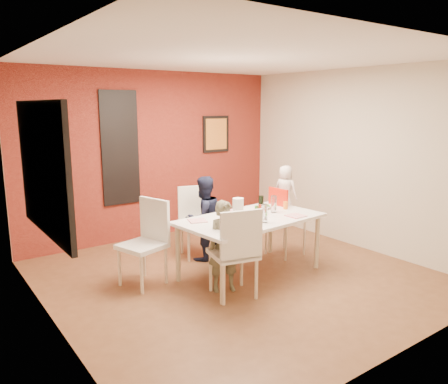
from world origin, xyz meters
TOP-DOWN VIEW (x-y plane):
  - ground at (0.00, 0.00)m, footprint 4.50×4.50m
  - ceiling at (0.00, 0.00)m, footprint 4.50×4.50m
  - wall_back at (0.00, 2.25)m, footprint 4.50×0.02m
  - wall_front at (0.00, -2.25)m, footprint 4.50×0.02m
  - wall_left at (-2.25, 0.00)m, footprint 0.02×4.50m
  - wall_right at (2.25, 0.00)m, footprint 0.02×4.50m
  - brick_accent_wall at (0.00, 2.23)m, footprint 4.50×0.02m
  - picture_window_frame at (-2.22, 0.20)m, footprint 0.05×1.70m
  - picture_window_pane at (-2.21, 0.20)m, footprint 0.02×1.55m
  - glassblock_strip at (-0.60, 2.21)m, footprint 0.55×0.03m
  - glassblock_surround at (-0.60, 2.21)m, footprint 0.60×0.03m
  - art_print_frame at (1.20, 2.21)m, footprint 0.54×0.03m
  - art_print_canvas at (1.20, 2.19)m, footprint 0.44×0.01m
  - dining_table at (0.16, -0.04)m, footprint 1.90×1.16m
  - chair_near at (-0.41, -0.51)m, footprint 0.59×0.59m
  - chair_far at (0.02, 1.03)m, footprint 0.57×0.57m
  - chair_left at (-1.01, 0.49)m, footprint 0.60×0.60m
  - high_chair at (1.02, 0.25)m, footprint 0.45×0.45m
  - child_near at (-0.39, -0.26)m, footprint 0.46×0.38m
  - child_far at (-0.00, 0.78)m, footprint 0.62×0.50m
  - toddler at (1.05, 0.25)m, footprint 0.32×0.40m
  - plate_near_left at (-0.18, -0.45)m, footprint 0.23×0.23m
  - plate_far_mid at (0.22, 0.30)m, footprint 0.26×0.26m
  - plate_near_right at (0.68, -0.33)m, footprint 0.23×0.23m
  - plate_far_left at (-0.47, 0.20)m, footprint 0.27×0.27m
  - salad_bowl_a at (0.21, -0.11)m, footprint 0.26×0.26m
  - salad_bowl_b at (0.63, 0.21)m, footprint 0.21×0.21m
  - wine_bottle at (0.37, -0.01)m, footprint 0.07×0.07m
  - wine_glass_a at (0.16, -0.32)m, footprint 0.08×0.08m
  - wine_glass_b at (0.58, -0.01)m, footprint 0.08×0.08m
  - paper_towel_roll at (-0.11, -0.14)m, footprint 0.13×0.13m
  - condiment_red at (0.34, -0.03)m, footprint 0.04×0.04m
  - condiment_green at (0.26, -0.04)m, footprint 0.04×0.04m
  - condiment_brown at (0.29, -0.03)m, footprint 0.03×0.03m
  - sippy_cup at (0.84, 0.03)m, footprint 0.06×0.06m

SIDE VIEW (x-z plane):
  - ground at x=0.00m, z-range 0.00..0.00m
  - child_near at x=-0.39m, z-range 0.00..1.08m
  - chair_far at x=0.02m, z-range 0.06..1.06m
  - chair_left at x=-1.01m, z-range 0.06..1.10m
  - chair_near at x=-0.41m, z-range 0.06..1.11m
  - child_far at x=0.00m, z-range 0.00..1.19m
  - high_chair at x=1.02m, z-range 0.10..1.11m
  - dining_table at x=0.16m, z-range 0.31..1.07m
  - plate_far_left at x=-0.47m, z-range 0.76..0.77m
  - plate_far_mid at x=0.22m, z-range 0.76..0.77m
  - plate_near_right at x=0.68m, z-range 0.76..0.77m
  - plate_near_left at x=-0.18m, z-range 0.76..0.77m
  - salad_bowl_b at x=0.63m, z-range 0.76..0.81m
  - salad_bowl_a at x=0.21m, z-range 0.76..0.81m
  - sippy_cup at x=0.84m, z-range 0.76..0.86m
  - condiment_brown at x=0.29m, z-range 0.76..0.89m
  - condiment_green at x=0.26m, z-range 0.76..0.90m
  - condiment_red at x=0.34m, z-range 0.76..0.90m
  - wine_glass_a at x=0.16m, z-range 0.76..0.98m
  - wine_glass_b at x=0.58m, z-range 0.76..0.98m
  - wine_bottle at x=0.37m, z-range 0.76..1.01m
  - paper_towel_roll at x=-0.11m, z-range 0.76..1.06m
  - toddler at x=1.05m, z-range 0.59..1.32m
  - wall_back at x=0.00m, z-range 0.00..2.70m
  - wall_front at x=0.00m, z-range 0.00..2.70m
  - wall_left at x=-2.25m, z-range 0.00..2.70m
  - wall_right at x=2.25m, z-range 0.00..2.70m
  - brick_accent_wall at x=0.00m, z-range 0.00..2.70m
  - glassblock_strip at x=-0.60m, z-range 0.65..2.35m
  - glassblock_surround at x=-0.60m, z-range 0.62..2.38m
  - picture_window_frame at x=-2.22m, z-range 0.90..2.20m
  - picture_window_pane at x=-2.21m, z-range 0.98..2.12m
  - art_print_frame at x=1.20m, z-range 1.33..1.97m
  - art_print_canvas at x=1.20m, z-range 1.38..1.92m
  - ceiling at x=0.00m, z-range 2.69..2.71m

